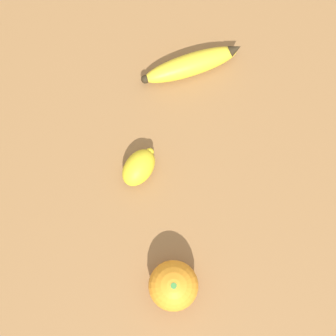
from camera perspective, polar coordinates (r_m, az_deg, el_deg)
The scene contains 4 objects.
ground_plane at distance 0.88m, azimuth 7.87°, elevation 2.26°, with size 3.00×3.00×0.00m, color olive.
banana at distance 0.91m, azimuth 2.91°, elevation 12.50°, with size 0.10×0.20×0.04m.
orange at distance 0.79m, azimuth 0.66°, elevation -14.14°, with size 0.08×0.08×0.08m.
lemon at distance 0.84m, azimuth -3.57°, elevation 0.09°, with size 0.07×0.09×0.05m.
Camera 1 is at (0.12, -0.24, 0.84)m, focal length 50.00 mm.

